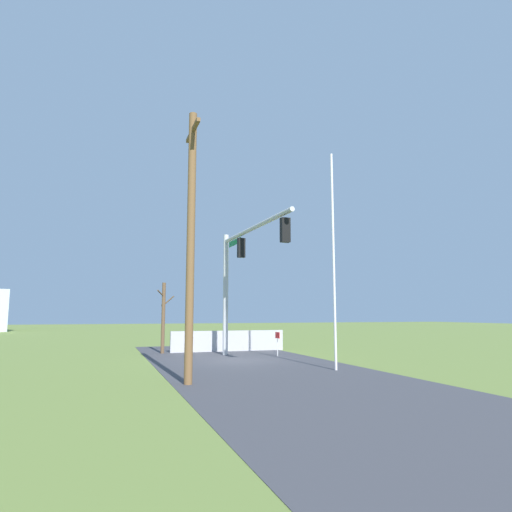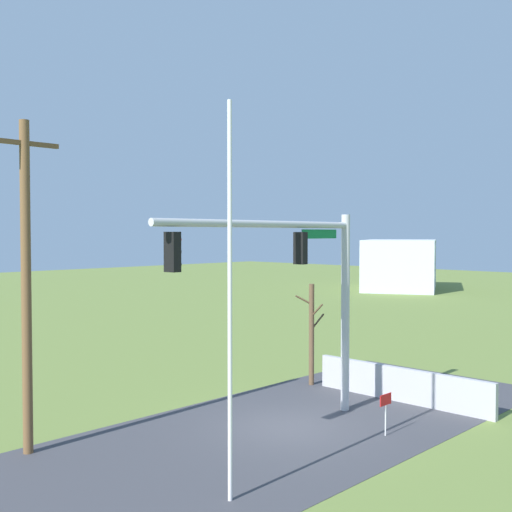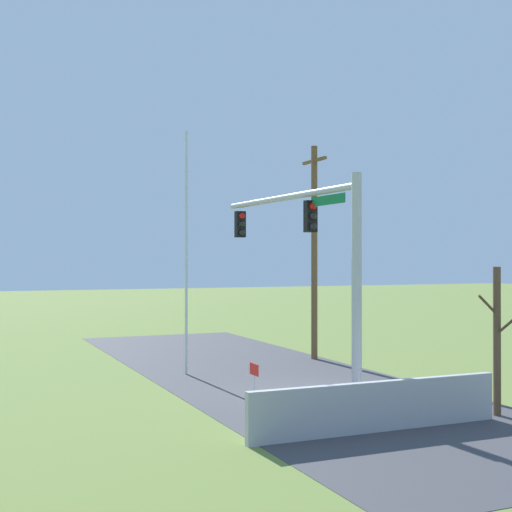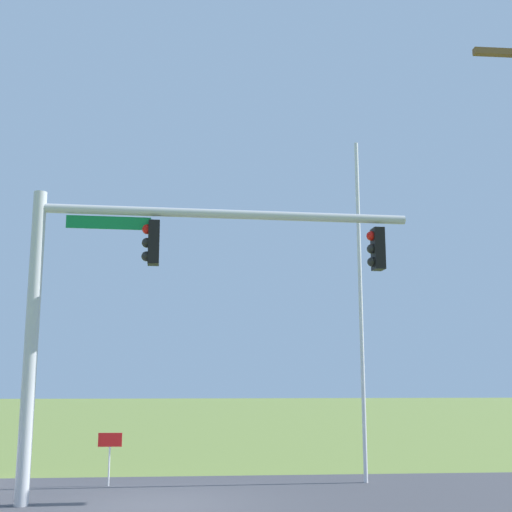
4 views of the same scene
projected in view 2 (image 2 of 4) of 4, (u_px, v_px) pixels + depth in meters
ground_plane at (290, 427)px, 19.22m from camera, size 160.00×160.00×0.00m
road_surface at (188, 461)px, 16.33m from camera, size 28.00×8.00×0.01m
sidewalk_corner at (362, 404)px, 21.74m from camera, size 6.00×6.00×0.01m
retaining_fence at (401, 385)px, 22.05m from camera, size 0.20×6.73×1.19m
signal_mast at (303, 275)px, 19.12m from camera, size 8.27×0.69×6.43m
flagpole at (230, 302)px, 13.76m from camera, size 0.10×0.10×8.68m
utility_pole at (26, 282)px, 16.76m from camera, size 1.90×0.26×8.78m
bare_tree at (312, 333)px, 24.49m from camera, size 1.27×1.02×3.89m
open_sign at (386, 405)px, 18.31m from camera, size 0.56×0.04×1.22m
distant_building at (400, 265)px, 66.02m from camera, size 12.81×11.18×5.14m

